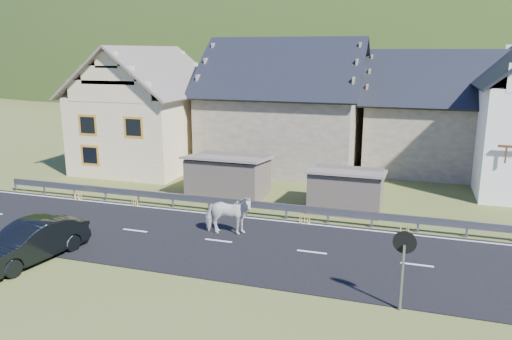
% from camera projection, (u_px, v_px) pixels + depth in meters
% --- Properties ---
extents(ground, '(160.00, 160.00, 0.00)m').
position_uv_depth(ground, '(219.00, 242.00, 21.03)').
color(ground, '#41511D').
rests_on(ground, ground).
extents(road, '(60.00, 7.00, 0.04)m').
position_uv_depth(road, '(218.00, 241.00, 21.03)').
color(road, black).
rests_on(road, ground).
extents(lane_markings, '(60.00, 6.60, 0.01)m').
position_uv_depth(lane_markings, '(218.00, 241.00, 21.02)').
color(lane_markings, silver).
rests_on(lane_markings, road).
extents(guardrail, '(28.10, 0.09, 0.75)m').
position_uv_depth(guardrail, '(247.00, 204.00, 24.31)').
color(guardrail, '#93969B').
rests_on(guardrail, ground).
extents(shed_left, '(4.30, 3.30, 2.40)m').
position_uv_depth(shed_left, '(229.00, 177.00, 27.39)').
color(shed_left, brown).
rests_on(shed_left, ground).
extents(shed_right, '(3.80, 2.90, 2.20)m').
position_uv_depth(shed_right, '(346.00, 191.00, 25.02)').
color(shed_right, brown).
rests_on(shed_right, ground).
extents(house_cream, '(7.80, 9.80, 8.30)m').
position_uv_depth(house_cream, '(147.00, 103.00, 34.09)').
color(house_cream, '#F9E6AD').
rests_on(house_cream, ground).
extents(house_stone_a, '(10.80, 9.80, 8.90)m').
position_uv_depth(house_stone_a, '(286.00, 99.00, 34.14)').
color(house_stone_a, tan).
rests_on(house_stone_a, ground).
extents(house_stone_b, '(9.80, 8.80, 8.10)m').
position_uv_depth(house_stone_b, '(439.00, 106.00, 33.12)').
color(house_stone_b, tan).
rests_on(house_stone_b, ground).
extents(mountain, '(440.00, 280.00, 260.00)m').
position_uv_depth(mountain, '(407.00, 125.00, 190.93)').
color(mountain, '#1D3010').
rests_on(mountain, ground).
extents(conifer_patch, '(76.00, 50.00, 28.00)m').
position_uv_depth(conifer_patch, '(182.00, 58.00, 137.81)').
color(conifer_patch, black).
rests_on(conifer_patch, ground).
extents(horse, '(1.33, 2.24, 1.78)m').
position_uv_depth(horse, '(228.00, 215.00, 21.58)').
color(horse, silver).
rests_on(horse, road).
extents(car, '(2.37, 4.80, 1.51)m').
position_uv_depth(car, '(30.00, 242.00, 18.96)').
color(car, black).
rests_on(car, ground).
extents(traffic_mirror, '(0.71, 0.22, 2.57)m').
position_uv_depth(traffic_mirror, '(404.00, 253.00, 15.10)').
color(traffic_mirror, '#93969B').
rests_on(traffic_mirror, ground).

